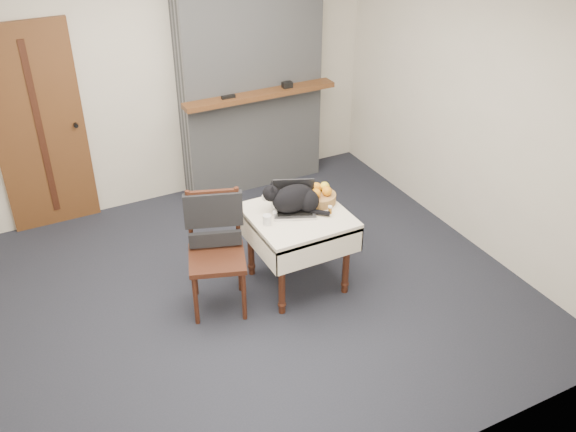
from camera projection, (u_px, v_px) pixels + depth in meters
name	position (u px, v px, depth m)	size (l,w,h in m)	color
ground	(248.00, 296.00, 5.44)	(4.50, 4.50, 0.00)	black
room_shell	(215.00, 80.00, 4.88)	(4.52, 4.01, 2.61)	beige
door	(40.00, 130.00, 5.95)	(0.82, 0.10, 2.00)	brown
chimney	(250.00, 69.00, 6.52)	(1.62, 0.48, 2.60)	gray
side_table	(298.00, 225.00, 5.30)	(0.78, 0.78, 0.70)	#3A1D10
laptop	(294.00, 203.00, 5.27)	(0.43, 0.40, 0.25)	#B7B7BC
cat	(295.00, 199.00, 5.22)	(0.49, 0.40, 0.27)	black
cream_jar	(267.00, 220.00, 5.09)	(0.07, 0.07, 0.08)	silver
pill_bottle	(330.00, 210.00, 5.23)	(0.03, 0.03, 0.07)	#A96414
fruit_basket	(319.00, 195.00, 5.38)	(0.28, 0.28, 0.16)	#A18441
desk_clutter	(316.00, 204.00, 5.37)	(0.12, 0.01, 0.01)	black
chair	(215.00, 235.00, 5.09)	(0.57, 0.56, 1.00)	#3A1D10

